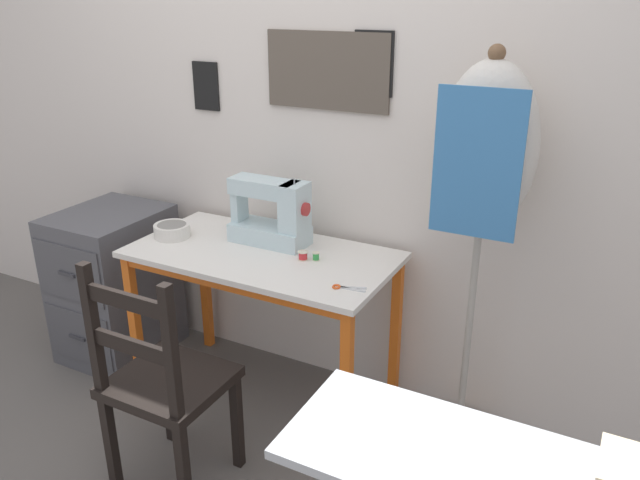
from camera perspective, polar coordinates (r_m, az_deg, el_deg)
ground_plane at (r=2.81m, az=-8.17°, el=-17.11°), size 14.00×14.00×0.00m
wall_back at (r=2.78m, az=-1.67°, el=11.85°), size 10.00×0.07×2.55m
sewing_table at (r=2.67m, az=-5.44°, el=-2.97°), size 1.12×0.59×0.73m
sewing_machine at (r=2.68m, az=-4.29°, el=2.37°), size 0.36×0.16×0.31m
fabric_bowl at (r=2.86m, az=-13.36°, el=0.88°), size 0.16×0.16×0.06m
scissors at (r=2.32m, az=2.18°, el=-4.37°), size 0.13×0.06×0.01m
thread_spool_near_machine at (r=2.55m, az=-1.56°, el=-1.43°), size 0.04×0.04×0.04m
thread_spool_mid_table at (r=2.54m, az=-0.38°, el=-1.49°), size 0.03×0.03×0.03m
wooden_chair at (r=2.37m, az=-14.06°, el=-12.68°), size 0.40×0.38×0.93m
filing_cabinet at (r=3.32m, az=-18.24°, el=-3.84°), size 0.44×0.55×0.76m
dress_form at (r=2.30m, az=14.85°, el=6.41°), size 0.35×0.32×1.60m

